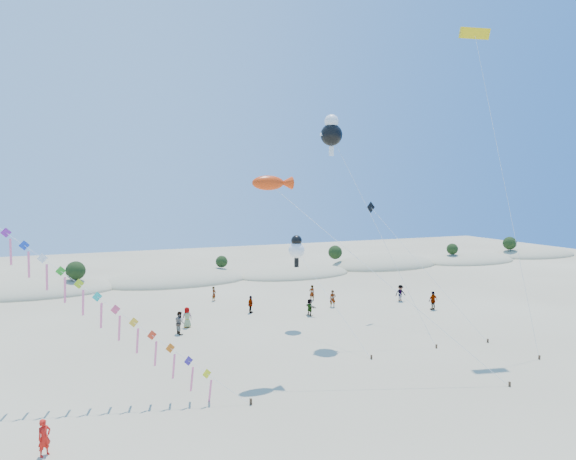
{
  "coord_description": "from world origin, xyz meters",
  "views": [
    {
      "loc": [
        -10.01,
        -17.51,
        11.95
      ],
      "look_at": [
        2.86,
        14.0,
        9.08
      ],
      "focal_mm": 30.0,
      "sensor_mm": 36.0,
      "label": 1
    }
  ],
  "objects": [
    {
      "name": "dune_ridge",
      "position": [
        1.06,
        45.14,
        0.11
      ],
      "size": [
        145.3,
        11.49,
        5.57
      ],
      "color": "tan",
      "rests_on": "ground"
    },
    {
      "name": "fish_kite",
      "position": [
        1.0,
        12.01,
        12.34
      ],
      "size": [
        13.67,
        8.96,
        12.87
      ],
      "color": "#3F2D1E",
      "rests_on": "ground"
    },
    {
      "name": "cartoon_kite_low",
      "position": [
        6.32,
        20.5,
        6.87
      ],
      "size": [
        2.37,
        10.41,
        8.02
      ],
      "color": "#3F2D1E",
      "rests_on": "ground"
    },
    {
      "name": "cartoon_kite_high",
      "position": [
        8.2,
        17.73,
        16.57
      ],
      "size": [
        6.6,
        7.67,
        18.02
      ],
      "color": "#3F2D1E",
      "rests_on": "ground"
    },
    {
      "name": "parafoil_kite",
      "position": [
        17.95,
        12.48,
        23.62
      ],
      "size": [
        2.48,
        6.81,
        24.47
      ],
      "color": "#3F2D1E",
      "rests_on": "ground"
    },
    {
      "name": "dark_kite",
      "position": [
        15.21,
        18.53,
        7.73
      ],
      "size": [
        4.77,
        10.82,
        10.84
      ],
      "color": "#3F2D1E",
      "rests_on": "ground"
    },
    {
      "name": "flyer_foreground",
      "position": [
        -12.32,
        5.81,
        0.84
      ],
      "size": [
        0.73,
        0.69,
        1.68
      ],
      "primitive_type": "imported",
      "rotation": [
        0.0,
        0.0,
        0.66
      ],
      "color": "red",
      "rests_on": "ground"
    },
    {
      "name": "beachgoers",
      "position": [
        8.61,
        24.15,
        0.88
      ],
      "size": [
        25.74,
        12.57,
        1.89
      ],
      "color": "slate",
      "rests_on": "ground"
    }
  ]
}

